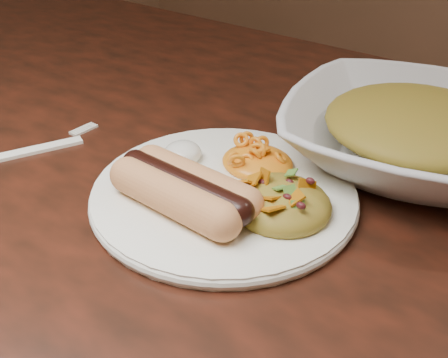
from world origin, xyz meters
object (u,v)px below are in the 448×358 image
Objects in this scene: table at (174,214)px; plate at (224,193)px; serving_bowl at (414,136)px; fork at (38,149)px.

plate reaches higher than table.
fork is at bearing -146.02° from serving_bowl.
plate is (0.11, -0.04, 0.10)m from table.
table is 12.79× the size of fork.
fork is (-0.23, -0.05, -0.00)m from plate.
serving_bowl reaches higher than table.
table is at bearing -149.24° from serving_bowl.
serving_bowl is at bearing 56.75° from plate.
fork is 0.42m from serving_bowl.
serving_bowl reaches higher than fork.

